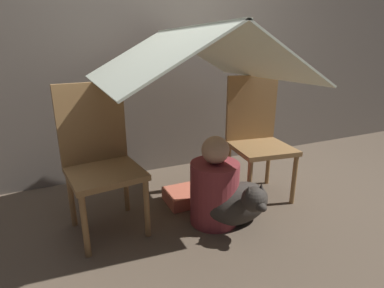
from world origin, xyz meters
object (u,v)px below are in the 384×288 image
at_px(person_front, 214,188).
at_px(chair_left, 100,155).
at_px(chair_right, 257,134).
at_px(dog, 239,203).

bearing_deg(person_front, chair_left, 158.84).
distance_m(chair_left, person_front, 0.79).
bearing_deg(chair_left, person_front, -28.77).
bearing_deg(chair_left, chair_right, -7.61).
relative_size(person_front, dog, 1.27).
relative_size(chair_left, dog, 1.97).
distance_m(chair_right, person_front, 0.64).
height_order(chair_left, person_front, chair_left).
bearing_deg(dog, chair_right, 44.07).
bearing_deg(chair_left, dog, -32.61).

